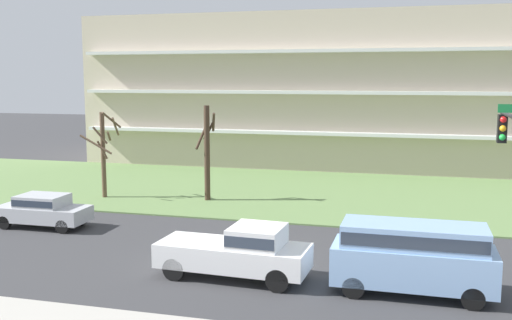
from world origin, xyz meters
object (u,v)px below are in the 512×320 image
tree_left (207,151)px  pickup_white_center_right (239,251)px  sedan_silver_center_left (43,209)px  van_blue_near_left (413,253)px  tree_far_left (104,150)px

tree_left → pickup_white_center_right: (5.54, -12.17, -1.91)m
sedan_silver_center_left → pickup_white_center_right: 11.99m
tree_left → van_blue_near_left: (11.46, -12.16, -1.53)m
tree_left → sedan_silver_center_left: tree_left is taller
pickup_white_center_right → van_blue_near_left: bearing=3.0°
sedan_silver_center_left → tree_far_left: bearing=-86.4°
tree_far_left → pickup_white_center_right: tree_far_left is taller
tree_far_left → tree_left: 6.13m
sedan_silver_center_left → pickup_white_center_right: bearing=157.3°
van_blue_near_left → pickup_white_center_right: 5.93m
van_blue_near_left → pickup_white_center_right: (-5.92, -0.01, -0.38)m
tree_far_left → van_blue_near_left: size_ratio=0.99×
tree_left → van_blue_near_left: tree_left is taller
tree_left → pickup_white_center_right: tree_left is taller
tree_far_left → van_blue_near_left: (17.52, -11.27, -1.49)m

